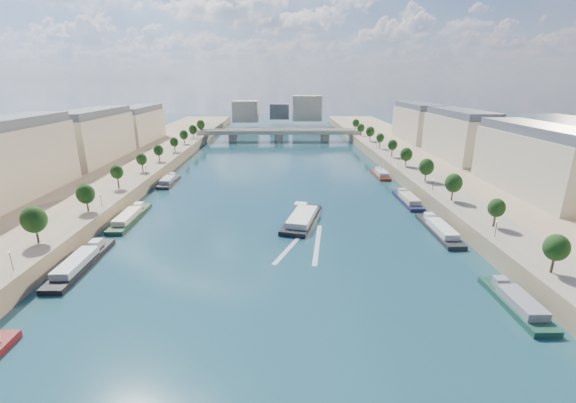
{
  "coord_description": "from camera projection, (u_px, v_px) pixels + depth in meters",
  "views": [
    {
      "loc": [
        0.88,
        -39.83,
        41.45
      ],
      "look_at": [
        3.13,
        74.26,
        5.0
      ],
      "focal_mm": 24.0,
      "sensor_mm": 36.0,
      "label": 1
    }
  ],
  "objects": [
    {
      "name": "buildings_left",
      "position": [
        61.0,
        146.0,
        150.6
      ],
      "size": [
        16.0,
        226.0,
        23.2
      ],
      "color": "#C0B593",
      "rests_on": "ground"
    },
    {
      "name": "wake",
      "position": [
        305.0,
        243.0,
        101.46
      ],
      "size": [
        14.37,
        25.9,
        0.04
      ],
      "color": "silver",
      "rests_on": "ground"
    },
    {
      "name": "lamps_right",
      "position": [
        414.0,
        170.0,
        149.15
      ],
      "size": [
        0.36,
        200.36,
        4.28
      ],
      "color": "black",
      "rests_on": "ground"
    },
    {
      "name": "trees_right",
      "position": [
        416.0,
        160.0,
        153.14
      ],
      "size": [
        4.8,
        268.8,
        8.26
      ],
      "color": "#382B1E",
      "rests_on": "ground"
    },
    {
      "name": "lamps_left",
      "position": [
        126.0,
        181.0,
        132.9
      ],
      "size": [
        0.36,
        200.36,
        4.28
      ],
      "color": "black",
      "rests_on": "ground"
    },
    {
      "name": "ground",
      "position": [
        278.0,
        193.0,
        145.77
      ],
      "size": [
        700.0,
        700.0,
        0.0
      ],
      "primitive_type": "plane",
      "color": "#0B2331",
      "rests_on": "ground"
    },
    {
      "name": "skyline",
      "position": [
        283.0,
        110.0,
        350.45
      ],
      "size": [
        79.0,
        42.0,
        22.0
      ],
      "color": "#C0B593",
      "rests_on": "ground"
    },
    {
      "name": "moored_barges_left",
      "position": [
        84.0,
        260.0,
        90.34
      ],
      "size": [
        5.0,
        155.19,
        3.6
      ],
      "color": "#1A203A",
      "rests_on": "ground"
    },
    {
      "name": "bridge",
      "position": [
        279.0,
        134.0,
        266.73
      ],
      "size": [
        112.0,
        12.0,
        8.15
      ],
      "color": "#C1B79E",
      "rests_on": "ground"
    },
    {
      "name": "tour_barge",
      "position": [
        302.0,
        218.0,
        117.0
      ],
      "size": [
        14.42,
        27.78,
        3.71
      ],
      "rotation": [
        0.0,
        0.0,
        -0.27
      ],
      "color": "black",
      "rests_on": "ground"
    },
    {
      "name": "buildings_right",
      "position": [
        491.0,
        144.0,
        153.79
      ],
      "size": [
        16.0,
        226.0,
        23.2
      ],
      "color": "#C0B593",
      "rests_on": "ground"
    },
    {
      "name": "quay_left",
      "position": [
        86.0,
        188.0,
        143.66
      ],
      "size": [
        44.0,
        520.0,
        5.0
      ],
      "primitive_type": "cube",
      "color": "#9E8460",
      "rests_on": "ground"
    },
    {
      "name": "quay_right",
      "position": [
        467.0,
        186.0,
        146.36
      ],
      "size": [
        44.0,
        520.0,
        5.0
      ],
      "primitive_type": "cube",
      "color": "#9E8460",
      "rests_on": "ground"
    },
    {
      "name": "pave_right",
      "position": [
        429.0,
        180.0,
        145.3
      ],
      "size": [
        14.0,
        520.0,
        0.1
      ],
      "primitive_type": "cube",
      "color": "gray",
      "rests_on": "quay_right"
    },
    {
      "name": "moored_barges_right",
      "position": [
        448.0,
        238.0,
        102.84
      ],
      "size": [
        5.0,
        157.04,
        3.6
      ],
      "color": "black",
      "rests_on": "ground"
    },
    {
      "name": "trees_left",
      "position": [
        131.0,
        166.0,
        143.46
      ],
      "size": [
        4.8,
        268.8,
        8.26
      ],
      "color": "#382B1E",
      "rests_on": "ground"
    },
    {
      "name": "pave_left",
      "position": [
        125.0,
        181.0,
        143.17
      ],
      "size": [
        14.0,
        520.0,
        0.1
      ],
      "primitive_type": "cube",
      "color": "gray",
      "rests_on": "quay_left"
    }
  ]
}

